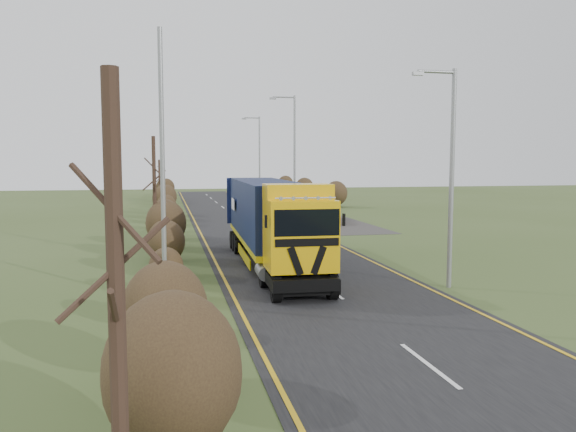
{
  "coord_description": "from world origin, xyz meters",
  "views": [
    {
      "loc": [
        -5.99,
        -23.85,
        4.78
      ],
      "look_at": [
        -0.27,
        2.25,
        2.23
      ],
      "focal_mm": 35.0,
      "sensor_mm": 36.0,
      "label": 1
    }
  ],
  "objects_px": {
    "lorry": "(270,218)",
    "car_blue_sedan": "(322,211)",
    "streetlight_near": "(450,169)",
    "car_red_hatchback": "(327,213)",
    "speed_sign": "(306,207)"
  },
  "relations": [
    {
      "from": "lorry",
      "to": "car_red_hatchback",
      "type": "bearing_deg",
      "value": 67.93
    },
    {
      "from": "car_blue_sedan",
      "to": "speed_sign",
      "type": "height_order",
      "value": "speed_sign"
    },
    {
      "from": "car_red_hatchback",
      "to": "streetlight_near",
      "type": "bearing_deg",
      "value": 93.75
    },
    {
      "from": "car_blue_sedan",
      "to": "speed_sign",
      "type": "distance_m",
      "value": 5.15
    },
    {
      "from": "car_blue_sedan",
      "to": "streetlight_near",
      "type": "xyz_separation_m",
      "value": [
        -2.27,
        -25.45,
        3.77
      ]
    },
    {
      "from": "lorry",
      "to": "car_red_hatchback",
      "type": "distance_m",
      "value": 19.42
    },
    {
      "from": "car_blue_sedan",
      "to": "streetlight_near",
      "type": "height_order",
      "value": "streetlight_near"
    },
    {
      "from": "lorry",
      "to": "car_blue_sedan",
      "type": "relative_size",
      "value": 3.17
    },
    {
      "from": "lorry",
      "to": "streetlight_near",
      "type": "height_order",
      "value": "streetlight_near"
    },
    {
      "from": "lorry",
      "to": "speed_sign",
      "type": "distance_m",
      "value": 16.38
    },
    {
      "from": "streetlight_near",
      "to": "speed_sign",
      "type": "relative_size",
      "value": 3.92
    },
    {
      "from": "lorry",
      "to": "car_red_hatchback",
      "type": "xyz_separation_m",
      "value": [
        7.92,
        17.67,
        -1.53
      ]
    },
    {
      "from": "speed_sign",
      "to": "car_red_hatchback",
      "type": "bearing_deg",
      "value": 44.5
    },
    {
      "from": "car_blue_sedan",
      "to": "speed_sign",
      "type": "relative_size",
      "value": 2.17
    },
    {
      "from": "car_red_hatchback",
      "to": "car_blue_sedan",
      "type": "distance_m",
      "value": 2.13
    }
  ]
}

